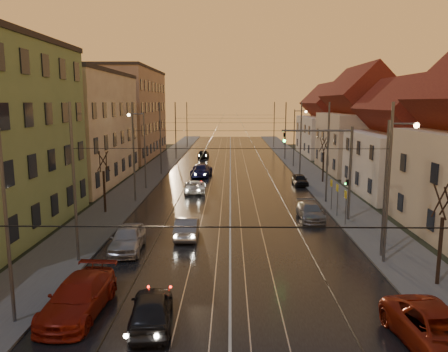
{
  "coord_description": "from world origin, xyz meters",
  "views": [
    {
      "loc": [
        -0.0,
        -14.45,
        8.97
      ],
      "look_at": [
        -0.55,
        22.89,
        2.64
      ],
      "focal_mm": 35.0,
      "sensor_mm": 36.0,
      "label": 1
    }
  ],
  "objects_px": {
    "street_lamp_3": "(296,132)",
    "driving_car_1": "(187,227)",
    "driving_car_2": "(195,187)",
    "driving_car_3": "(201,170)",
    "parked_right_1": "(310,212)",
    "parked_right_2": "(300,180)",
    "street_lamp_1": "(391,175)",
    "parked_right_0": "(440,333)",
    "parked_left_2": "(79,297)",
    "street_lamp_2": "(142,143)",
    "traffic_light_mast": "(337,161)",
    "driving_car_0": "(151,309)",
    "driving_car_4": "(203,154)",
    "parked_left_3": "(128,238)"
  },
  "relations": [
    {
      "from": "street_lamp_3",
      "to": "driving_car_1",
      "type": "distance_m",
      "value": 34.62
    },
    {
      "from": "driving_car_1",
      "to": "driving_car_2",
      "type": "height_order",
      "value": "driving_car_1"
    },
    {
      "from": "driving_car_2",
      "to": "driving_car_3",
      "type": "relative_size",
      "value": 0.81
    },
    {
      "from": "street_lamp_3",
      "to": "parked_right_1",
      "type": "xyz_separation_m",
      "value": [
        -2.9,
        -27.57,
        -4.26
      ]
    },
    {
      "from": "parked_right_2",
      "to": "parked_right_1",
      "type": "bearing_deg",
      "value": -97.56
    },
    {
      "from": "street_lamp_1",
      "to": "parked_right_0",
      "type": "distance_m",
      "value": 10.71
    },
    {
      "from": "driving_car_3",
      "to": "driving_car_2",
      "type": "bearing_deg",
      "value": 94.56
    },
    {
      "from": "driving_car_1",
      "to": "driving_car_3",
      "type": "xyz_separation_m",
      "value": [
        -0.65,
        24.45,
        0.09
      ]
    },
    {
      "from": "street_lamp_1",
      "to": "driving_car_1",
      "type": "xyz_separation_m",
      "value": [
        -12.0,
        3.79,
        -4.19
      ]
    },
    {
      "from": "driving_car_3",
      "to": "parked_left_2",
      "type": "xyz_separation_m",
      "value": [
        -2.93,
        -35.3,
        -0.02
      ]
    },
    {
      "from": "street_lamp_2",
      "to": "driving_car_1",
      "type": "height_order",
      "value": "street_lamp_2"
    },
    {
      "from": "traffic_light_mast",
      "to": "parked_right_0",
      "type": "bearing_deg",
      "value": -91.27
    },
    {
      "from": "traffic_light_mast",
      "to": "driving_car_0",
      "type": "xyz_separation_m",
      "value": [
        -11.18,
        -15.98,
        -3.89
      ]
    },
    {
      "from": "parked_left_2",
      "to": "street_lamp_3",
      "type": "bearing_deg",
      "value": 73.11
    },
    {
      "from": "street_lamp_3",
      "to": "parked_right_2",
      "type": "height_order",
      "value": "street_lamp_3"
    },
    {
      "from": "driving_car_4",
      "to": "driving_car_3",
      "type": "bearing_deg",
      "value": 95.31
    },
    {
      "from": "street_lamp_1",
      "to": "driving_car_0",
      "type": "relative_size",
      "value": 1.91
    },
    {
      "from": "driving_car_0",
      "to": "parked_right_1",
      "type": "height_order",
      "value": "driving_car_0"
    },
    {
      "from": "parked_right_0",
      "to": "street_lamp_2",
      "type": "bearing_deg",
      "value": 113.46
    },
    {
      "from": "parked_right_1",
      "to": "driving_car_4",
      "type": "bearing_deg",
      "value": 104.7
    },
    {
      "from": "street_lamp_1",
      "to": "parked_left_3",
      "type": "relative_size",
      "value": 1.75
    },
    {
      "from": "parked_right_1",
      "to": "driving_car_0",
      "type": "bearing_deg",
      "value": -120.9
    },
    {
      "from": "parked_left_3",
      "to": "parked_right_0",
      "type": "relative_size",
      "value": 0.85
    },
    {
      "from": "street_lamp_2",
      "to": "parked_left_3",
      "type": "xyz_separation_m",
      "value": [
        2.84,
        -18.96,
        -4.11
      ]
    },
    {
      "from": "parked_right_2",
      "to": "street_lamp_2",
      "type": "bearing_deg",
      "value": -173.24
    },
    {
      "from": "street_lamp_3",
      "to": "traffic_light_mast",
      "type": "xyz_separation_m",
      "value": [
        -1.11,
        -28.0,
        -0.29
      ]
    },
    {
      "from": "street_lamp_1",
      "to": "driving_car_3",
      "type": "height_order",
      "value": "street_lamp_1"
    },
    {
      "from": "street_lamp_3",
      "to": "driving_car_0",
      "type": "bearing_deg",
      "value": -105.62
    },
    {
      "from": "street_lamp_3",
      "to": "parked_right_1",
      "type": "height_order",
      "value": "street_lamp_3"
    },
    {
      "from": "street_lamp_1",
      "to": "street_lamp_2",
      "type": "height_order",
      "value": "same"
    },
    {
      "from": "street_lamp_1",
      "to": "parked_right_2",
      "type": "bearing_deg",
      "value": 93.82
    },
    {
      "from": "driving_car_0",
      "to": "parked_left_3",
      "type": "height_order",
      "value": "parked_left_3"
    },
    {
      "from": "street_lamp_3",
      "to": "parked_right_2",
      "type": "bearing_deg",
      "value": -96.38
    },
    {
      "from": "parked_right_0",
      "to": "parked_right_2",
      "type": "height_order",
      "value": "parked_right_0"
    },
    {
      "from": "street_lamp_2",
      "to": "driving_car_1",
      "type": "xyz_separation_m",
      "value": [
        6.21,
        -16.21,
        -4.19
      ]
    },
    {
      "from": "street_lamp_2",
      "to": "parked_left_2",
      "type": "xyz_separation_m",
      "value": [
        2.63,
        -27.05,
        -4.12
      ]
    },
    {
      "from": "street_lamp_3",
      "to": "traffic_light_mast",
      "type": "distance_m",
      "value": 28.03
    },
    {
      "from": "driving_car_3",
      "to": "parked_right_0",
      "type": "relative_size",
      "value": 1.0
    },
    {
      "from": "driving_car_2",
      "to": "parked_right_0",
      "type": "xyz_separation_m",
      "value": [
        11.18,
        -28.27,
        0.14
      ]
    },
    {
      "from": "street_lamp_1",
      "to": "parked_right_1",
      "type": "bearing_deg",
      "value": 109.01
    },
    {
      "from": "street_lamp_1",
      "to": "driving_car_0",
      "type": "bearing_deg",
      "value": -147.02
    },
    {
      "from": "driving_car_0",
      "to": "parked_right_2",
      "type": "relative_size",
      "value": 1.17
    },
    {
      "from": "street_lamp_1",
      "to": "driving_car_3",
      "type": "relative_size",
      "value": 1.47
    },
    {
      "from": "driving_car_3",
      "to": "parked_left_3",
      "type": "xyz_separation_m",
      "value": [
        -2.72,
        -27.2,
        -0.01
      ]
    },
    {
      "from": "street_lamp_1",
      "to": "driving_car_4",
      "type": "relative_size",
      "value": 1.98
    },
    {
      "from": "parked_right_0",
      "to": "parked_right_2",
      "type": "relative_size",
      "value": 1.51
    },
    {
      "from": "parked_right_2",
      "to": "driving_car_4",
      "type": "bearing_deg",
      "value": 115.36
    },
    {
      "from": "driving_car_3",
      "to": "parked_left_2",
      "type": "distance_m",
      "value": 35.42
    },
    {
      "from": "driving_car_1",
      "to": "parked_left_2",
      "type": "height_order",
      "value": "parked_left_2"
    },
    {
      "from": "street_lamp_1",
      "to": "driving_car_1",
      "type": "distance_m",
      "value": 13.26
    }
  ]
}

